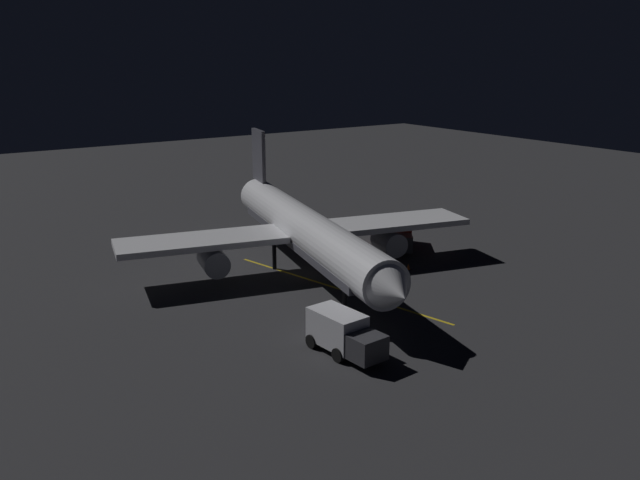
{
  "coord_description": "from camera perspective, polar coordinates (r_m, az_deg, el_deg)",
  "views": [
    {
      "loc": [
        29.32,
        44.72,
        18.05
      ],
      "look_at": [
        0.0,
        2.0,
        3.5
      ],
      "focal_mm": 37.54,
      "sensor_mm": 36.0,
      "label": 1
    }
  ],
  "objects": [
    {
      "name": "ground_crew_worker",
      "position": [
        48.57,
        5.17,
        -5.08
      ],
      "size": [
        0.4,
        0.4,
        1.74
      ],
      "color": "black",
      "rests_on": "ground_plane"
    },
    {
      "name": "traffic_cone_near_left",
      "position": [
        54.45,
        4.24,
        -3.44
      ],
      "size": [
        0.5,
        0.5,
        0.55
      ],
      "color": "#EA590F",
      "rests_on": "ground_plane"
    },
    {
      "name": "ground_plane",
      "position": [
        56.48,
        -1.15,
        -3.07
      ],
      "size": [
        180.0,
        180.0,
        0.2
      ],
      "primitive_type": "cube",
      "color": "#2D2D2F"
    },
    {
      "name": "apron_guide_stripe",
      "position": [
        53.38,
        1.29,
        -4.08
      ],
      "size": [
        4.9,
        21.69,
        0.01
      ],
      "primitive_type": "cube",
      "rotation": [
        0.0,
        0.0,
        0.21
      ],
      "color": "gold",
      "rests_on": "ground_plane"
    },
    {
      "name": "baggage_truck",
      "position": [
        41.68,
        1.97,
        -8.02
      ],
      "size": [
        2.57,
        5.62,
        2.61
      ],
      "color": "silver",
      "rests_on": "ground_plane"
    },
    {
      "name": "catering_truck",
      "position": [
        64.17,
        6.76,
        0.45
      ],
      "size": [
        5.28,
        6.12,
        2.58
      ],
      "color": "maroon",
      "rests_on": "ground_plane"
    },
    {
      "name": "traffic_cone_near_right",
      "position": [
        55.88,
        4.19,
        -2.93
      ],
      "size": [
        0.5,
        0.5,
        0.55
      ],
      "color": "#EA590F",
      "rests_on": "ground_plane"
    },
    {
      "name": "traffic_cone_under_wing",
      "position": [
        58.1,
        7.54,
        -2.3
      ],
      "size": [
        0.5,
        0.5,
        0.55
      ],
      "color": "#EA590F",
      "rests_on": "ground_plane"
    },
    {
      "name": "airliner",
      "position": [
        55.92,
        -1.38,
        0.84
      ],
      "size": [
        30.82,
        35.5,
        10.73
      ],
      "color": "white",
      "rests_on": "ground_plane"
    }
  ]
}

